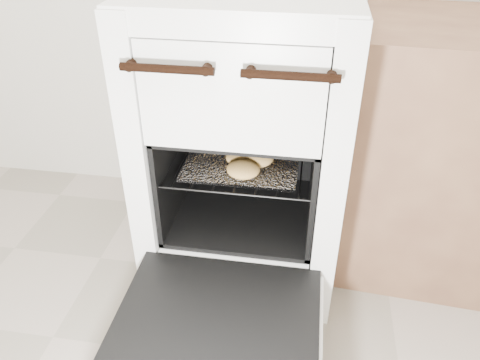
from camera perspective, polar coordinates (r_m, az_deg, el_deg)
The scene contains 6 objects.
stove at distance 1.48m, azimuth 0.88°, elevation 4.60°, with size 0.59×0.66×0.90m.
oven_door at distance 1.25m, azimuth -2.68°, elevation -16.52°, with size 0.53×0.41×0.04m.
oven_rack at distance 1.43m, azimuth 0.50°, elevation 2.73°, with size 0.43×0.41×0.01m.
foil_sheet at distance 1.41m, azimuth 0.38°, elevation 2.54°, with size 0.33×0.29×0.01m, color white.
baked_rolls at distance 1.42m, azimuth 1.35°, elevation 3.91°, with size 0.24×0.32×0.05m.
counter at distance 1.66m, azimuth 27.20°, elevation 2.66°, with size 0.81×0.54×0.81m, color brown.
Camera 1 is at (0.36, -0.11, 1.14)m, focal length 35.00 mm.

